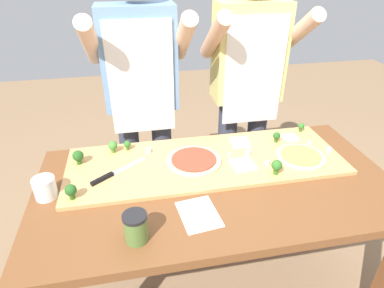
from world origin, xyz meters
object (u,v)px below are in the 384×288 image
(prep_table, at_px, (215,200))
(pizza_slice_center, at_px, (243,165))
(broccoli_floret_center_left, at_px, (71,191))
(cheese_crumble_d, at_px, (229,155))
(pizza_slice_near_left, at_px, (240,142))
(pizza_whole_tomato_red, at_px, (194,160))
(broccoli_floret_center_right, at_px, (277,136))
(cheese_crumble_c, at_px, (309,143))
(pizza_slice_far_right, at_px, (290,138))
(chefs_knife, at_px, (111,174))
(broccoli_floret_back_left, at_px, (277,166))
(broccoli_floret_back_right, at_px, (301,126))
(broccoli_floret_front_right, at_px, (127,144))
(cheese_crumble_f, at_px, (149,151))
(pizza_whole_pesto_green, at_px, (301,156))
(cook_right, at_px, (247,83))
(cheese_crumble_a, at_px, (267,163))
(broccoli_floret_back_mid, at_px, (113,146))
(cheese_crumble_e, at_px, (248,152))
(recipe_note, at_px, (199,214))
(sauce_jar, at_px, (136,227))
(cook_left, at_px, (142,90))
(cheese_crumble_b, at_px, (329,150))
(flour_cup, at_px, (45,189))
(broccoli_floret_front_left, at_px, (78,156))

(prep_table, height_order, pizza_slice_center, pizza_slice_center)
(broccoli_floret_center_left, height_order, cheese_crumble_d, broccoli_floret_center_left)
(pizza_slice_near_left, bearing_deg, pizza_whole_tomato_red, -155.77)
(broccoli_floret_center_right, distance_m, cheese_crumble_c, 0.17)
(cheese_crumble_c, bearing_deg, pizza_slice_far_right, 135.29)
(chefs_knife, xyz_separation_m, pizza_slice_far_right, (0.93, 0.16, -0.00))
(broccoli_floret_back_left, bearing_deg, broccoli_floret_center_right, 66.37)
(broccoli_floret_back_right, bearing_deg, broccoli_floret_front_right, -179.17)
(cheese_crumble_c, height_order, cheese_crumble_f, cheese_crumble_f)
(pizza_whole_pesto_green, bearing_deg, cook_right, 99.58)
(pizza_whole_tomato_red, relative_size, cheese_crumble_a, 14.91)
(broccoli_floret_back_mid, bearing_deg, cheese_crumble_e, -12.66)
(broccoli_floret_center_left, relative_size, recipe_note, 0.36)
(pizza_whole_tomato_red, relative_size, cheese_crumble_d, 18.25)
(broccoli_floret_center_left, bearing_deg, sauce_jar, -45.53)
(pizza_whole_tomato_red, distance_m, cheese_crumble_d, 0.18)
(pizza_whole_tomato_red, xyz_separation_m, broccoli_floret_front_right, (-0.31, 0.17, 0.02))
(pizza_slice_center, distance_m, broccoli_floret_back_mid, 0.64)
(cook_left, bearing_deg, pizza_slice_center, -53.78)
(broccoli_floret_center_right, xyz_separation_m, recipe_note, (-0.51, -0.44, -0.05))
(cheese_crumble_b, bearing_deg, cheese_crumble_c, 124.40)
(broccoli_floret_back_left, relative_size, flour_cup, 0.77)
(pizza_slice_center, height_order, cook_left, cook_left)
(broccoli_floret_front_right, relative_size, broccoli_floret_center_right, 0.89)
(sauce_jar, bearing_deg, cheese_crumble_b, 21.55)
(sauce_jar, bearing_deg, pizza_slice_near_left, 44.20)
(broccoli_floret_front_left, distance_m, recipe_note, 0.65)
(chefs_knife, relative_size, pizza_slice_far_right, 3.27)
(cheese_crumble_e, xyz_separation_m, cook_left, (-0.48, 0.48, 0.18))
(broccoli_floret_back_left, relative_size, cheese_crumble_d, 4.90)
(cheese_crumble_a, bearing_deg, pizza_slice_center, 175.53)
(cook_left, bearing_deg, pizza_slice_far_right, -26.53)
(chefs_knife, bearing_deg, cheese_crumble_b, 0.13)
(pizza_whole_tomato_red, bearing_deg, broccoli_floret_back_mid, 157.30)
(broccoli_floret_center_left, height_order, broccoli_floret_back_right, broccoli_floret_center_left)
(broccoli_floret_back_mid, height_order, broccoli_floret_back_right, broccoli_floret_back_mid)
(chefs_knife, bearing_deg, cheese_crumble_f, 42.62)
(pizza_slice_far_right, bearing_deg, pizza_slice_center, -149.26)
(broccoli_floret_front_right, height_order, sauce_jar, sauce_jar)
(cheese_crumble_b, height_order, cheese_crumble_f, same)
(cheese_crumble_a, distance_m, cheese_crumble_f, 0.58)
(broccoli_floret_front_left, height_order, cheese_crumble_f, broccoli_floret_front_left)
(pizza_whole_tomato_red, xyz_separation_m, cheese_crumble_f, (-0.20, 0.12, 0.00))
(broccoli_floret_center_left, xyz_separation_m, cheese_crumble_c, (1.15, 0.22, -0.03))
(pizza_whole_pesto_green, height_order, cheese_crumble_d, pizza_whole_pesto_green)
(pizza_whole_pesto_green, xyz_separation_m, pizza_slice_center, (-0.30, -0.01, -0.00))
(broccoli_floret_back_left, bearing_deg, prep_table, 175.61)
(pizza_slice_near_left, bearing_deg, sauce_jar, -135.80)
(broccoli_floret_front_left, height_order, broccoli_floret_front_right, broccoli_floret_front_left)
(broccoli_floret_front_right, bearing_deg, prep_table, -39.91)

